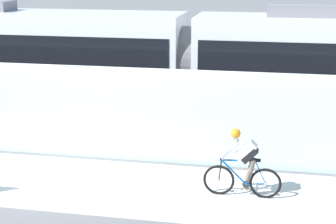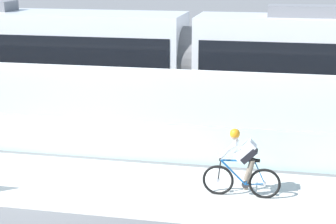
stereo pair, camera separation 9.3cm
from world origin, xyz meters
name	(u,v)px [view 2 (the right image)]	position (x,y,z in m)	size (l,w,h in m)	color
ground_plane	(54,181)	(0.00, 0.00, 0.00)	(200.00, 200.00, 0.00)	slate
bike_path_deck	(54,181)	(0.00, 0.00, 0.01)	(32.00, 3.20, 0.01)	silver
glass_parapet	(79,137)	(0.00, 1.85, 0.53)	(32.00, 0.05, 1.07)	silver
concrete_barrier_wall	(100,102)	(0.00, 3.65, 1.07)	(32.00, 0.36, 2.15)	silver
tram_rail_near	(123,115)	(0.00, 6.13, 0.00)	(32.00, 0.08, 0.01)	#595654
tram_rail_far	(134,105)	(0.00, 7.57, 0.00)	(32.00, 0.08, 0.01)	#595654
tram	(190,60)	(2.22, 6.85, 1.89)	(22.56, 2.54, 3.81)	silver
cyclist_on_bike	(242,164)	(4.56, 0.00, 0.78)	(1.77, 0.58, 1.61)	black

